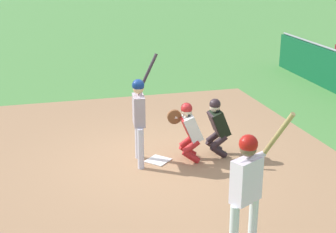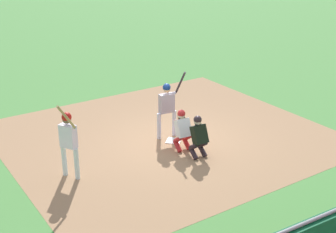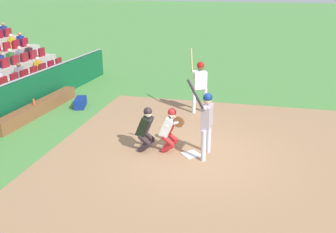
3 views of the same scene
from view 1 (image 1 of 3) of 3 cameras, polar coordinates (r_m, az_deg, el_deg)
name	(u,v)px [view 1 (image 1 of 3)]	position (r m, az deg, el deg)	size (l,w,h in m)	color
ground_plane	(158,161)	(10.12, -1.19, -5.32)	(160.00, 160.00, 0.00)	#4D8941
infield_dirt_patch	(135,163)	(10.04, -4.00, -5.54)	(9.83, 8.85, 0.01)	#A07854
home_plate_marker	(158,160)	(10.11, -1.19, -5.24)	(0.44, 0.44, 0.02)	white
batter_at_plate	(139,112)	(9.65, -3.47, 0.59)	(0.76, 0.61, 2.23)	silver
catcher_crouching	(189,128)	(9.91, 2.48, -1.40)	(0.47, 0.71, 1.29)	red
home_plate_umpire	(217,124)	(10.21, 5.88, -0.95)	(0.46, 0.46, 1.29)	#2C1F23
on_deck_batter	(247,182)	(6.67, 9.41, -7.74)	(0.59, 0.74, 2.26)	silver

